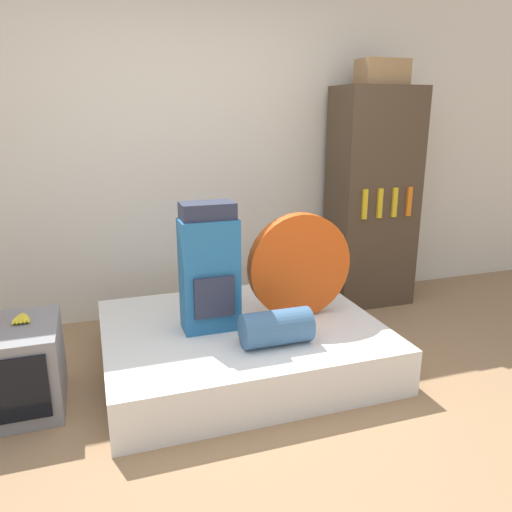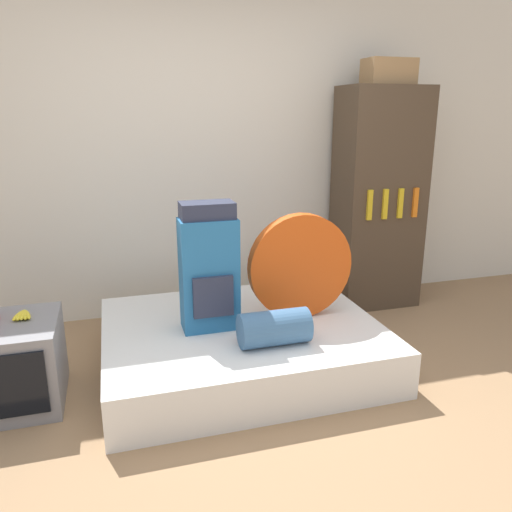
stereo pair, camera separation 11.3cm
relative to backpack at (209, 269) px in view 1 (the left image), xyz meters
name	(u,v)px [view 1 (the left image)]	position (x,y,z in m)	size (l,w,h in m)	color
ground_plane	(284,442)	(0.17, -0.86, -0.69)	(16.00, 16.00, 0.00)	#997551
wall_back	(196,155)	(0.17, 1.10, 0.61)	(8.00, 0.05, 2.60)	silver
bed	(241,344)	(0.20, 0.00, -0.54)	(1.76, 1.43, 0.29)	white
backpack	(209,269)	(0.00, 0.00, 0.00)	(0.35, 0.24, 0.81)	#23669E
tent_bag	(299,266)	(0.61, 0.01, -0.04)	(0.71, 0.09, 0.71)	#D14C14
sleeping_roll	(276,328)	(0.31, -0.35, -0.29)	(0.42, 0.21, 0.21)	#3D668E
television	(14,368)	(-1.15, -0.08, -0.44)	(0.50, 0.58, 0.49)	gray
banana_bunch	(22,318)	(-1.09, -0.01, -0.18)	(0.12, 0.15, 0.03)	yellow
bookshelf	(372,199)	(1.62, 0.79, 0.23)	(0.69, 0.46, 1.83)	#473828
cardboard_box	(382,72)	(1.62, 0.78, 1.24)	(0.39, 0.23, 0.20)	#99754C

